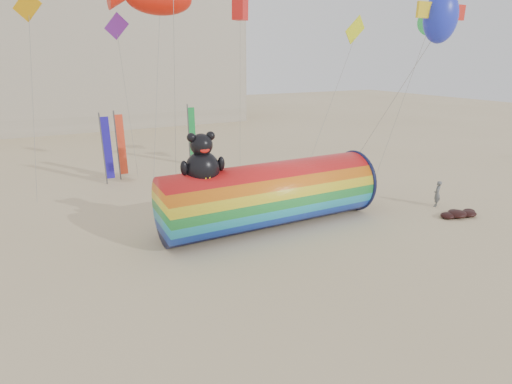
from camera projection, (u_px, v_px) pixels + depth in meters
name	position (u px, v px, depth m)	size (l,w,h in m)	color
ground	(261.00, 249.00, 19.25)	(160.00, 160.00, 0.00)	#CCB58C
hotel_building	(3.00, 46.00, 49.54)	(60.40, 15.40, 20.60)	#B7AD99
windsock_assembly	(270.00, 193.00, 21.60)	(12.02, 3.66, 5.54)	red
kite_handler	(437.00, 194.00, 24.67)	(0.59, 0.39, 1.63)	#5A5E61
fabric_bundle	(459.00, 214.00, 23.24)	(2.62, 1.35, 0.41)	black
festival_banners	(142.00, 142.00, 30.80)	(7.89, 2.75, 5.20)	#59595E
flying_kites	(242.00, 1.00, 21.14)	(28.72, 15.09, 5.00)	#1E2DD9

